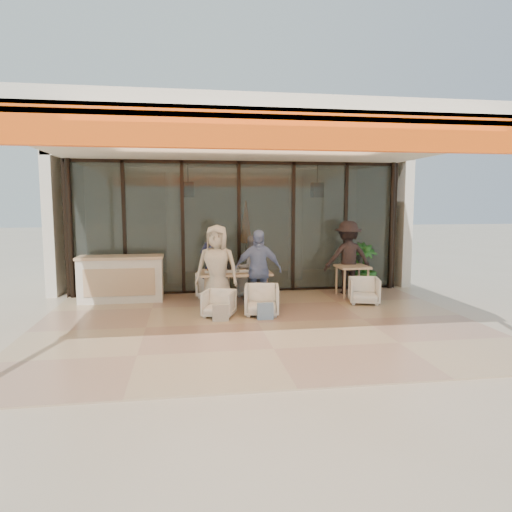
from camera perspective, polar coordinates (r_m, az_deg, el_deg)
The scene contains 21 objects.
ground at distance 8.42m, azimuth 0.26°, elevation -8.53°, with size 70.00×70.00×0.00m, color #C6B293.
terrace_floor at distance 8.41m, azimuth 0.26°, elevation -8.49°, with size 8.00×6.00×0.01m, color tan.
terrace_structure at distance 7.93m, azimuth 0.58°, elevation 14.23°, with size 8.00×6.00×3.40m.
glass_storefront at distance 11.11m, azimuth -2.16°, elevation 3.55°, with size 8.08×0.10×3.20m.
interior_block at distance 13.40m, azimuth -3.28°, elevation 6.78°, with size 9.05×3.62×3.52m.
host_counter at distance 10.55m, azimuth -16.48°, elevation -2.73°, with size 1.85×0.65×1.04m.
dining_table at distance 9.78m, azimuth -2.65°, elevation -2.27°, with size 1.50×0.90×0.93m.
chair_far_left at distance 10.73m, azimuth -5.38°, elevation -3.28°, with size 0.69×0.65×0.71m, color white.
chair_far_right at distance 10.82m, azimuth -0.93°, elevation -3.47°, with size 0.58×0.55×0.60m, color white.
chair_near_left at distance 8.88m, azimuth -4.66°, elevation -5.79°, with size 0.57×0.53×0.59m, color white.
chair_near_right at distance 8.97m, azimuth 0.73°, elevation -5.35°, with size 0.66×0.62×0.68m, color white.
diner_navy at distance 10.16m, azimuth -5.25°, elevation -1.05°, with size 0.62×0.40×1.69m, color #181D36.
diner_grey at distance 10.26m, azimuth -0.55°, elevation -1.54°, with size 0.72×0.56×1.48m, color slate.
diner_cream at distance 9.27m, azimuth -4.91°, elevation -1.56°, with size 0.86×0.56×1.77m, color beige.
diner_periwinkle at distance 9.37m, azimuth 0.23°, elevation -1.76°, with size 0.97×0.41×1.66m, color #6C84B5.
tote_bag_cream at distance 8.52m, azimuth -4.45°, elevation -7.18°, with size 0.30×0.10×0.34m, color silver.
tote_bag_blue at distance 8.62m, azimuth 1.16°, elevation -6.99°, with size 0.30×0.10×0.34m, color #99BFD8.
side_table at distance 10.89m, azimuth 11.93°, elevation -1.74°, with size 0.70×0.70×0.74m.
side_chair at distance 10.25m, azimuth 13.36°, elevation -4.08°, with size 0.63×0.59×0.65m, color white.
standing_woman at distance 11.18m, azimuth 11.41°, elevation -0.21°, with size 1.15×0.66×1.78m, color black.
potted_palm at distance 11.76m, azimuth 13.27°, elevation -1.31°, with size 0.68×0.68×1.22m, color #1E5919.
Camera 1 is at (-1.27, -8.02, 2.21)m, focal length 32.00 mm.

